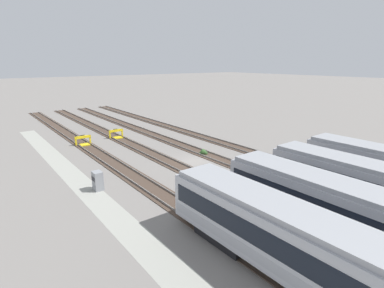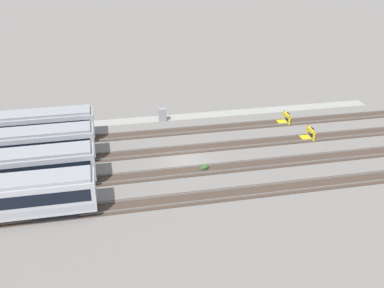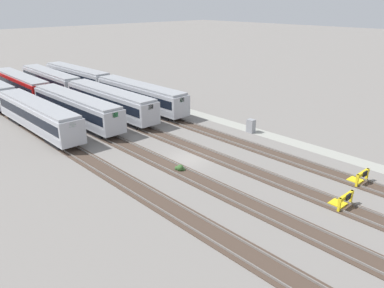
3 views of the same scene
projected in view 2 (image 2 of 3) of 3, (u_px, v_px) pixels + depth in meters
The scene contains 12 objects.
ground_plane at pixel (186, 160), 46.48m from camera, with size 400.00×400.00×0.00m, color gray.
service_walkway at pixel (168, 118), 56.80m from camera, with size 54.00×2.00×0.01m, color #9E9E93.
rail_track_nearest at pixel (174, 131), 52.91m from camera, with size 90.00×2.23×0.21m.
rail_track_near_inner at pixel (182, 150), 48.61m from camera, with size 90.00×2.24×0.21m.
rail_track_middle at pixel (191, 171), 44.32m from camera, with size 90.00×2.24×0.21m.
rail_track_far_inner at pixel (202, 197), 40.02m from camera, with size 90.00×2.23×0.21m.
subway_car_front_row_rightmost at pixel (2, 148), 44.41m from camera, with size 18.03×3.00×3.70m.
subway_car_back_row_rightmost at pixel (9, 128), 48.76m from camera, with size 18.02×2.94×3.70m.
bumper_stop_nearest_track at pixel (285, 119), 55.25m from camera, with size 1.36×2.01×1.22m.
bumper_stop_near_inner_track at pixel (308, 134), 51.12m from camera, with size 1.36×2.01×1.22m.
electrical_cabinet at pixel (162, 115), 55.62m from camera, with size 0.90×0.73×1.60m.
weed_clump at pixel (205, 167), 44.62m from camera, with size 0.92×0.70×0.64m.
Camera 2 is at (7.81, 40.38, 21.73)m, focal length 42.00 mm.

